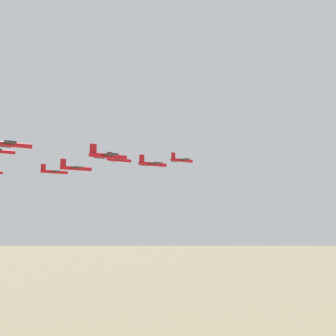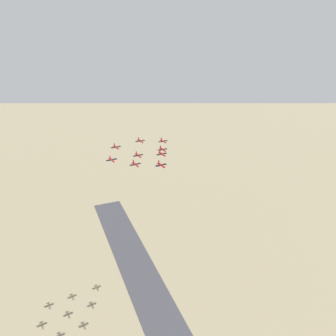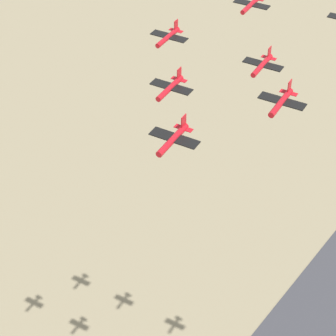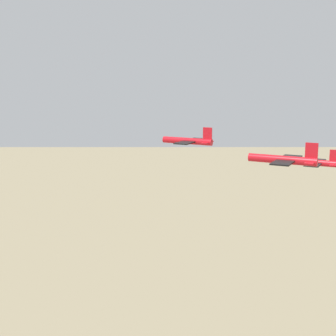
% 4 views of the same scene
% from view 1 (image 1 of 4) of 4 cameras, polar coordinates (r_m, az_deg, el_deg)
% --- Properties ---
extents(jet_0, '(7.81, 8.14, 2.72)m').
position_cam_1_polar(jet_0, '(103.39, 2.29, 1.38)').
color(jet_0, red).
extents(jet_1, '(7.81, 8.14, 2.72)m').
position_cam_1_polar(jet_1, '(103.14, -8.65, 1.43)').
color(jet_1, red).
extents(jet_2, '(7.81, 8.14, 2.72)m').
position_cam_1_polar(jet_2, '(85.28, -2.85, 0.71)').
color(jet_2, red).
extents(jet_3, '(7.81, 8.14, 2.72)m').
position_cam_1_polar(jet_3, '(106.14, -19.35, -0.61)').
color(jet_3, red).
extents(jet_4, '(7.81, 8.14, 2.72)m').
position_cam_1_polar(jet_4, '(87.02, -15.93, -0.03)').
color(jet_4, red).
extents(jet_5, '(7.81, 8.14, 2.72)m').
position_cam_1_polar(jet_5, '(68.60, -10.59, 2.11)').
color(jet_5, red).
extents(jet_8, '(7.81, 8.14, 2.72)m').
position_cam_1_polar(jet_8, '(73.89, -25.94, 3.76)').
color(jet_8, red).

